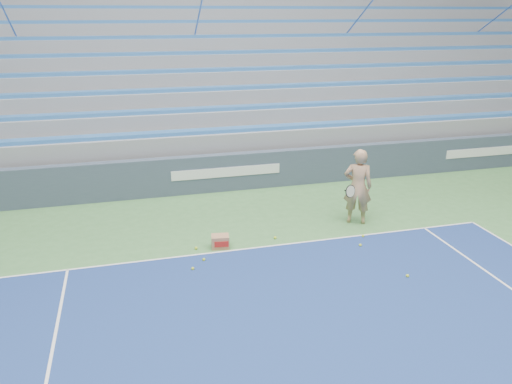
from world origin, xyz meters
TOP-DOWN VIEW (x-y plane):
  - sponsor_barrier at (0.00, 15.88)m, footprint 30.00×0.32m
  - bleachers at (0.00, 21.60)m, footprint 31.00×9.15m
  - tennis_player at (2.65, 12.67)m, footprint 1.02×0.97m
  - ball_box at (-0.89, 12.13)m, footprint 0.43×0.35m
  - tennis_ball_0 at (-1.36, 11.58)m, footprint 0.07×0.07m
  - tennis_ball_1 at (2.16, 11.37)m, footprint 0.07×0.07m
  - tennis_ball_2 at (2.44, 11.80)m, footprint 0.07×0.07m
  - tennis_ball_3 at (0.42, 12.24)m, footprint 0.07×0.07m
  - tennis_ball_4 at (2.45, 9.86)m, footprint 0.07×0.07m
  - tennis_ball_5 at (-1.64, 11.24)m, footprint 0.07×0.07m
  - tennis_ball_6 at (-0.72, 12.60)m, footprint 0.07×0.07m
  - tennis_ball_7 at (-1.44, 12.17)m, footprint 0.07×0.07m

SIDE VIEW (x-z plane):
  - tennis_ball_0 at x=-1.36m, z-range 0.00..0.07m
  - tennis_ball_1 at x=2.16m, z-range 0.00..0.07m
  - tennis_ball_2 at x=2.44m, z-range 0.00..0.07m
  - tennis_ball_3 at x=0.42m, z-range 0.00..0.07m
  - tennis_ball_4 at x=2.45m, z-range 0.00..0.07m
  - tennis_ball_5 at x=-1.64m, z-range 0.00..0.07m
  - tennis_ball_6 at x=-0.72m, z-range 0.00..0.07m
  - tennis_ball_7 at x=-1.44m, z-range 0.00..0.07m
  - ball_box at x=-0.89m, z-range 0.00..0.29m
  - sponsor_barrier at x=0.00m, z-range 0.00..1.10m
  - tennis_player at x=2.65m, z-range 0.00..1.90m
  - bleachers at x=0.00m, z-range -1.29..6.01m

